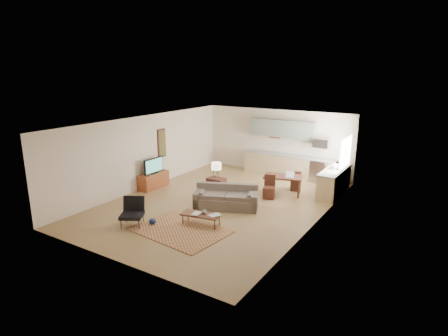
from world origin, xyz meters
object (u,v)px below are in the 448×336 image
Objects in this scene: armchair at (132,213)px; sofa at (226,197)px; coffee_table at (201,219)px; tv_credenza at (154,180)px; dining_table at (283,185)px; console_table at (216,188)px.

sofa is at bearing 29.54° from armchair.
sofa is 1.55m from coffee_table.
tv_credenza is 4.78m from dining_table.
sofa is 2.62× the size of armchair.
sofa is 3.02m from armchair.
armchair reaches higher than console_table.
sofa is 1.69× the size of tv_credenza.
tv_credenza is 2.62m from console_table.
coffee_table is at bearing -109.93° from sofa.
tv_credenza is at bearing -172.18° from dining_table.
coffee_table is at bearing -68.26° from console_table.
tv_credenza is 1.76× the size of console_table.
sofa reaches higher than console_table.
dining_table is at bearing 40.50° from console_table.
console_table is at bearing 7.15° from tv_credenza.
sofa reaches higher than coffee_table.
armchair is at bearing -144.23° from sofa.
armchair is 0.61× the size of dining_table.
tv_credenza is at bearing -173.69° from console_table.
sofa is 2.45m from dining_table.
dining_table is (1.79, 1.58, -0.02)m from console_table.
coffee_table is 0.91× the size of tv_credenza.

